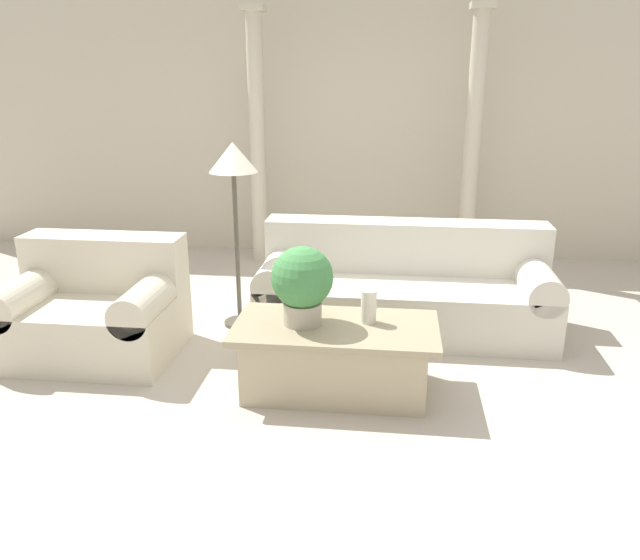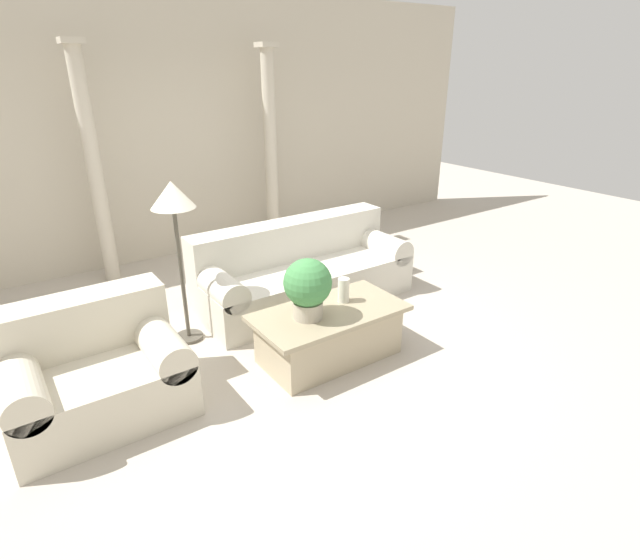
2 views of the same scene
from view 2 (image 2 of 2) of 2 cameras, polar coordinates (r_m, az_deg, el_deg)
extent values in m
plane|color=#BCB2A3|center=(4.67, -3.50, -6.82)|extent=(16.00, 16.00, 0.00)
cube|color=beige|center=(6.68, -17.33, 16.03)|extent=(10.00, 0.06, 3.20)
cube|color=beige|center=(5.30, -1.67, -0.40)|extent=(2.27, 0.88, 0.42)
cube|color=beige|center=(5.37, -3.41, 4.67)|extent=(2.27, 0.31, 0.41)
cylinder|color=beige|center=(4.77, -11.75, -0.43)|extent=(0.28, 0.88, 0.28)
cylinder|color=beige|center=(5.77, 6.62, 4.17)|extent=(0.28, 0.88, 0.28)
cube|color=beige|center=(3.99, -23.87, -11.34)|extent=(1.19, 0.88, 0.42)
cube|color=beige|center=(4.04, -25.72, -4.41)|extent=(1.19, 0.31, 0.41)
cylinder|color=beige|center=(3.84, -31.17, -9.89)|extent=(0.28, 0.88, 0.28)
cylinder|color=beige|center=(3.94, -18.01, -6.58)|extent=(0.28, 0.88, 0.28)
cube|color=tan|center=(4.30, 1.05, -6.44)|extent=(1.14, 0.60, 0.41)
cube|color=tan|center=(4.20, 1.08, -3.75)|extent=(1.30, 0.68, 0.04)
cylinder|color=#B2A893|center=(4.05, -1.38, -3.37)|extent=(0.24, 0.24, 0.14)
sphere|color=#428447|center=(3.95, -1.42, -0.30)|extent=(0.39, 0.39, 0.39)
cylinder|color=silver|center=(4.30, 2.71, -1.16)|extent=(0.10, 0.10, 0.22)
cylinder|color=#4C473D|center=(4.84, -14.73, -6.29)|extent=(0.26, 0.26, 0.03)
cylinder|color=#4C473D|center=(4.57, -15.52, 0.54)|extent=(0.04, 0.04, 1.22)
cone|color=silver|center=(4.35, -16.56, 9.34)|extent=(0.37, 0.37, 0.23)
cylinder|color=beige|center=(6.07, -24.33, 11.15)|extent=(0.16, 0.16, 2.53)
cube|color=beige|center=(5.97, -26.56, 23.30)|extent=(0.23, 0.23, 0.06)
cylinder|color=beige|center=(6.81, -5.66, 14.22)|extent=(0.16, 0.16, 2.53)
cube|color=beige|center=(6.73, -6.14, 25.18)|extent=(0.23, 0.23, 0.06)
camera|label=1|loc=(2.63, 67.36, 0.59)|focal=35.00mm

